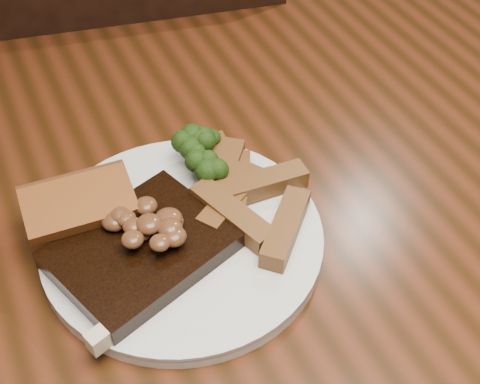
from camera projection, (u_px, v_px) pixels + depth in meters
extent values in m
cube|color=#451D0D|center=(238.00, 239.00, 0.70)|extent=(1.60, 0.90, 0.04)
cylinder|color=black|center=(472.00, 122.00, 1.42)|extent=(0.07, 0.07, 0.71)
cube|color=black|center=(140.00, 99.00, 1.31)|extent=(0.52, 0.52, 0.04)
cylinder|color=black|center=(213.00, 121.00, 1.63)|extent=(0.04, 0.04, 0.43)
cylinder|color=black|center=(65.00, 145.00, 1.57)|extent=(0.04, 0.04, 0.43)
cylinder|color=black|center=(249.00, 228.00, 1.39)|extent=(0.04, 0.04, 0.43)
cylinder|color=black|center=(76.00, 260.00, 1.33)|extent=(0.04, 0.04, 0.43)
cube|color=black|center=(141.00, 45.00, 1.00)|extent=(0.44, 0.12, 0.46)
cylinder|color=silver|center=(183.00, 240.00, 0.66)|extent=(0.31, 0.31, 0.01)
cube|color=black|center=(142.00, 251.00, 0.63)|extent=(0.19, 0.17, 0.02)
cube|color=beige|center=(162.00, 295.00, 0.60)|extent=(0.15, 0.07, 0.02)
cube|color=brown|center=(83.00, 219.00, 0.66)|extent=(0.11, 0.06, 0.02)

